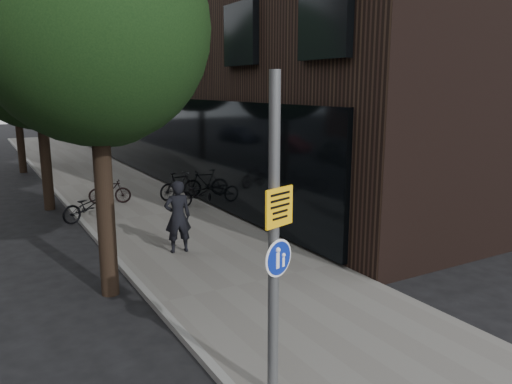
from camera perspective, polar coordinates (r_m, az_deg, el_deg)
ground at (r=8.43m, az=10.57°, el=-18.43°), size 120.00×120.00×0.00m
sidewalk at (r=16.80m, az=-11.40°, el=-2.72°), size 4.50×60.00×0.12m
curb_edge at (r=16.25m, az=-18.94°, el=-3.61°), size 0.15×60.00×0.13m
building_right_dark_brick at (r=30.89m, az=-4.30°, el=20.75°), size 12.00×40.00×18.00m
street_tree_near at (r=10.39m, az=-17.76°, el=16.21°), size 4.40×4.40×7.50m
street_tree_mid at (r=18.76m, az=-23.58°, el=13.64°), size 5.00×5.00×7.80m
street_tree_far at (r=27.71m, az=-25.85°, el=12.57°), size 5.00×5.00×7.80m
signpost at (r=6.41m, az=2.04°, el=-5.60°), size 0.48×0.18×4.32m
pedestrian at (r=12.69m, az=-8.94°, el=-2.79°), size 0.73×0.53×1.85m
parked_bike_facade_near at (r=17.58m, az=-6.42°, el=-0.12°), size 1.86×0.85×0.94m
parked_bike_facade_far at (r=18.82m, az=-8.79°, el=0.73°), size 1.77×0.90×1.02m
parked_bike_curb_near at (r=16.45m, az=-18.58°, el=-1.53°), size 1.88×1.18×0.93m
parked_bike_curb_far at (r=18.64m, az=-16.38°, el=0.07°), size 1.54×0.88×0.89m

